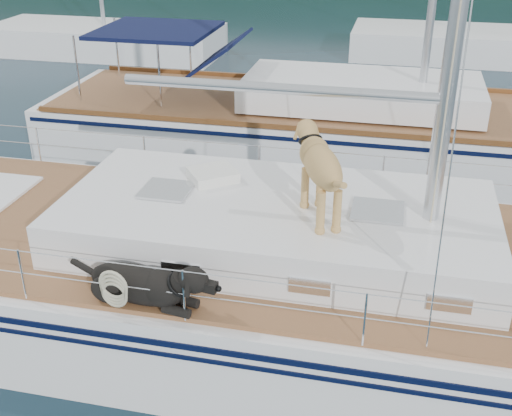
# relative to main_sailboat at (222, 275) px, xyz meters

# --- Properties ---
(ground) EXTENTS (120.00, 120.00, 0.00)m
(ground) POSITION_rel_main_sailboat_xyz_m (-0.10, 0.01, -0.68)
(ground) COLOR black
(ground) RESTS_ON ground
(main_sailboat) EXTENTS (12.00, 3.83, 14.01)m
(main_sailboat) POSITION_rel_main_sailboat_xyz_m (0.00, 0.00, 0.00)
(main_sailboat) COLOR white
(main_sailboat) RESTS_ON ground
(neighbor_sailboat) EXTENTS (11.00, 3.50, 13.30)m
(neighbor_sailboat) POSITION_rel_main_sailboat_xyz_m (0.18, 6.21, -0.06)
(neighbor_sailboat) COLOR white
(neighbor_sailboat) RESTS_ON ground
(bg_boat_west) EXTENTS (8.00, 3.00, 11.65)m
(bg_boat_west) POSITION_rel_main_sailboat_xyz_m (-8.10, 14.01, -0.24)
(bg_boat_west) COLOR white
(bg_boat_west) RESTS_ON ground
(bg_boat_center) EXTENTS (7.20, 3.00, 11.65)m
(bg_boat_center) POSITION_rel_main_sailboat_xyz_m (3.90, 16.01, -0.23)
(bg_boat_center) COLOR white
(bg_boat_center) RESTS_ON ground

